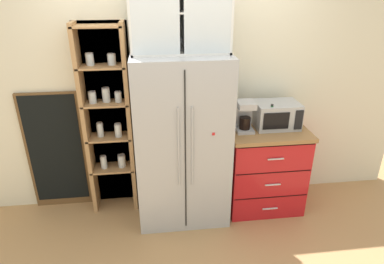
{
  "coord_description": "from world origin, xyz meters",
  "views": [
    {
      "loc": [
        -0.27,
        -2.94,
        2.3
      ],
      "look_at": [
        0.1,
        0.03,
        0.94
      ],
      "focal_mm": 31.35,
      "sensor_mm": 36.0,
      "label": 1
    }
  ],
  "objects_px": {
    "refrigerator": "(182,140)",
    "chalkboard_menu": "(56,152)",
    "mug_sage": "(267,123)",
    "bottle_green": "(271,119)",
    "microwave": "(276,115)",
    "coffee_maker": "(244,116)"
  },
  "relations": [
    {
      "from": "refrigerator",
      "to": "chalkboard_menu",
      "type": "relative_size",
      "value": 1.31
    },
    {
      "from": "mug_sage",
      "to": "bottle_green",
      "type": "distance_m",
      "value": 0.13
    },
    {
      "from": "refrigerator",
      "to": "mug_sage",
      "type": "bearing_deg",
      "value": 4.69
    },
    {
      "from": "refrigerator",
      "to": "microwave",
      "type": "distance_m",
      "value": 1.0
    },
    {
      "from": "chalkboard_menu",
      "to": "mug_sage",
      "type": "bearing_deg",
      "value": -5.98
    },
    {
      "from": "refrigerator",
      "to": "microwave",
      "type": "height_order",
      "value": "refrigerator"
    },
    {
      "from": "coffee_maker",
      "to": "microwave",
      "type": "bearing_deg",
      "value": 6.86
    },
    {
      "from": "bottle_green",
      "to": "chalkboard_menu",
      "type": "xyz_separation_m",
      "value": [
        -2.18,
        0.32,
        -0.39
      ]
    },
    {
      "from": "mug_sage",
      "to": "chalkboard_menu",
      "type": "height_order",
      "value": "chalkboard_menu"
    },
    {
      "from": "coffee_maker",
      "to": "bottle_green",
      "type": "xyz_separation_m",
      "value": [
        0.25,
        -0.06,
        -0.03
      ]
    },
    {
      "from": "bottle_green",
      "to": "refrigerator",
      "type": "bearing_deg",
      "value": 178.47
    },
    {
      "from": "bottle_green",
      "to": "chalkboard_menu",
      "type": "distance_m",
      "value": 2.24
    },
    {
      "from": "microwave",
      "to": "chalkboard_menu",
      "type": "xyz_separation_m",
      "value": [
        -2.28,
        0.22,
        -0.39
      ]
    },
    {
      "from": "mug_sage",
      "to": "refrigerator",
      "type": "bearing_deg",
      "value": -175.31
    },
    {
      "from": "microwave",
      "to": "mug_sage",
      "type": "distance_m",
      "value": 0.13
    },
    {
      "from": "coffee_maker",
      "to": "chalkboard_menu",
      "type": "distance_m",
      "value": 1.99
    },
    {
      "from": "refrigerator",
      "to": "mug_sage",
      "type": "distance_m",
      "value": 0.89
    },
    {
      "from": "refrigerator",
      "to": "microwave",
      "type": "bearing_deg",
      "value": 4.85
    },
    {
      "from": "refrigerator",
      "to": "coffee_maker",
      "type": "height_order",
      "value": "refrigerator"
    },
    {
      "from": "mug_sage",
      "to": "chalkboard_menu",
      "type": "relative_size",
      "value": 0.1
    },
    {
      "from": "coffee_maker",
      "to": "mug_sage",
      "type": "bearing_deg",
      "value": 7.07
    },
    {
      "from": "coffee_maker",
      "to": "chalkboard_menu",
      "type": "xyz_separation_m",
      "value": [
        -1.93,
        0.26,
        -0.42
      ]
    }
  ]
}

